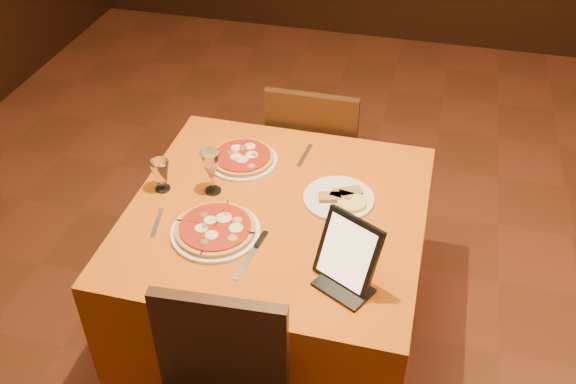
% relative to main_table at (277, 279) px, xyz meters
% --- Properties ---
extents(main_table, '(1.10, 1.10, 0.75)m').
position_rel_main_table_xyz_m(main_table, '(0.00, 0.00, 0.00)').
color(main_table, '#C4540C').
rests_on(main_table, floor).
extents(chair_main_far, '(0.38, 0.38, 0.91)m').
position_rel_main_table_xyz_m(chair_main_far, '(0.00, 0.79, 0.08)').
color(chair_main_far, black).
rests_on(chair_main_far, floor).
extents(pizza_near, '(0.32, 0.32, 0.03)m').
position_rel_main_table_xyz_m(pizza_near, '(-0.18, -0.18, 0.39)').
color(pizza_near, white).
rests_on(pizza_near, main_table).
extents(pizza_far, '(0.29, 0.29, 0.03)m').
position_rel_main_table_xyz_m(pizza_far, '(-0.21, 0.26, 0.39)').
color(pizza_far, white).
rests_on(pizza_far, main_table).
extents(cutlet_dish, '(0.27, 0.27, 0.03)m').
position_rel_main_table_xyz_m(cutlet_dish, '(0.22, 0.11, 0.39)').
color(cutlet_dish, white).
rests_on(cutlet_dish, main_table).
extents(wine_glass, '(0.07, 0.07, 0.19)m').
position_rel_main_table_xyz_m(wine_glass, '(-0.27, 0.05, 0.47)').
color(wine_glass, '#DCBE7D').
rests_on(wine_glass, main_table).
extents(water_glass, '(0.08, 0.08, 0.13)m').
position_rel_main_table_xyz_m(water_glass, '(-0.46, 0.01, 0.44)').
color(water_glass, silver).
rests_on(water_glass, main_table).
extents(tablet, '(0.23, 0.19, 0.24)m').
position_rel_main_table_xyz_m(tablet, '(0.32, -0.28, 0.49)').
color(tablet, black).
rests_on(tablet, main_table).
extents(knife, '(0.06, 0.25, 0.01)m').
position_rel_main_table_xyz_m(knife, '(-0.02, -0.26, 0.38)').
color(knife, '#AFAEB5').
rests_on(knife, main_table).
extents(fork_near, '(0.05, 0.16, 0.01)m').
position_rel_main_table_xyz_m(fork_near, '(-0.40, -0.18, 0.38)').
color(fork_near, '#ACABB2').
rests_on(fork_near, main_table).
extents(fork_far, '(0.03, 0.17, 0.01)m').
position_rel_main_table_xyz_m(fork_far, '(0.03, 0.36, 0.38)').
color(fork_far, silver).
rests_on(fork_far, main_table).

